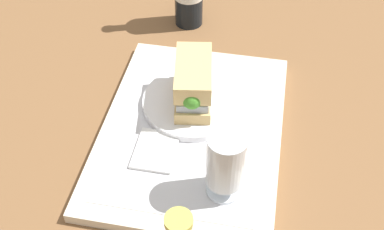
{
  "coord_description": "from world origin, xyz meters",
  "views": [
    {
      "loc": [
        0.57,
        0.11,
        0.65
      ],
      "look_at": [
        0.0,
        0.0,
        0.05
      ],
      "focal_mm": 44.73,
      "sensor_mm": 36.0,
      "label": 1
    }
  ],
  "objects": [
    {
      "name": "plate",
      "position": [
        -0.05,
        -0.01,
        0.03
      ],
      "size": [
        0.19,
        0.19,
        0.01
      ],
      "primitive_type": "cylinder",
      "color": "white",
      "rests_on": "placemat"
    },
    {
      "name": "tray",
      "position": [
        0.0,
        0.0,
        0.01
      ],
      "size": [
        0.44,
        0.32,
        0.02
      ],
      "primitive_type": "cube",
      "color": "beige",
      "rests_on": "ground_plane"
    },
    {
      "name": "sandwich",
      "position": [
        -0.05,
        -0.01,
        0.08
      ],
      "size": [
        0.14,
        0.08,
        0.08
      ],
      "rotation": [
        0.0,
        0.0,
        0.16
      ],
      "color": "tan",
      "rests_on": "plate"
    },
    {
      "name": "ground_plane",
      "position": [
        0.0,
        0.0,
        0.0
      ],
      "size": [
        3.0,
        3.0,
        0.0
      ],
      "primitive_type": "plane",
      "color": "brown"
    },
    {
      "name": "napkin_folded",
      "position": [
        0.07,
        -0.05,
        0.02
      ],
      "size": [
        0.09,
        0.07,
        0.01
      ],
      "primitive_type": "cube",
      "color": "white",
      "rests_on": "placemat"
    },
    {
      "name": "placemat",
      "position": [
        0.0,
        0.0,
        0.02
      ],
      "size": [
        0.38,
        0.27,
        0.0
      ],
      "primitive_type": "cube",
      "color": "silver",
      "rests_on": "tray"
    },
    {
      "name": "beer_glass",
      "position": [
        0.13,
        0.08,
        0.09
      ],
      "size": [
        0.06,
        0.06,
        0.12
      ],
      "color": "silver",
      "rests_on": "placemat"
    }
  ]
}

